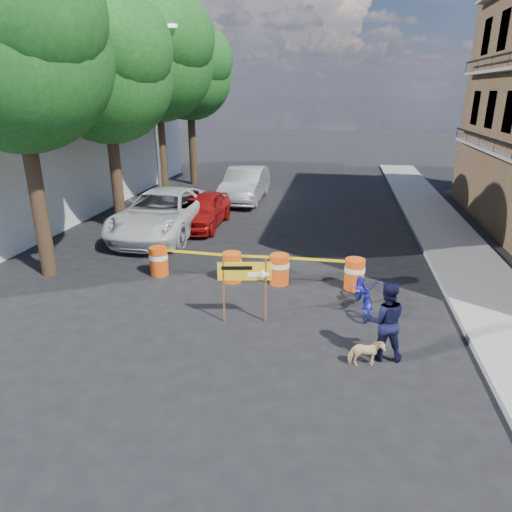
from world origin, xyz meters
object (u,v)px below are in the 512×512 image
at_px(barrel_far_right, 355,273).
at_px(dog, 366,353).
at_px(sedan_silver, 245,184).
at_px(pedestrian, 385,321).
at_px(sedan_red, 203,209).
at_px(detour_sign, 251,276).
at_px(bicycle, 365,275).
at_px(barrel_far_left, 159,260).
at_px(suv_white, 164,213).
at_px(barrel_mid_right, 279,269).
at_px(barrel_mid_left, 232,267).

distance_m(barrel_far_right, dog, 4.00).
bearing_deg(sedan_silver, pedestrian, -67.42).
bearing_deg(sedan_red, detour_sign, -66.12).
bearing_deg(bicycle, sedan_silver, 108.02).
height_order(barrel_far_left, dog, barrel_far_left).
height_order(detour_sign, suv_white, suv_white).
bearing_deg(pedestrian, barrel_mid_right, -57.93).
height_order(barrel_far_left, sedan_silver, sedan_silver).
bearing_deg(suv_white, sedan_red, 48.77).
relative_size(bicycle, sedan_silver, 0.37).
height_order(barrel_far_right, dog, barrel_far_right).
bearing_deg(dog, barrel_far_left, 42.01).
relative_size(bicycle, dog, 2.70).
height_order(dog, sedan_red, sedan_red).
relative_size(suv_white, sedan_silver, 1.19).
bearing_deg(barrel_mid_right, barrel_far_left, 179.42).
distance_m(sedan_red, sedan_silver, 5.16).
bearing_deg(barrel_mid_left, detour_sign, -66.87).
relative_size(dog, sedan_silver, 0.14).
bearing_deg(suv_white, sedan_silver, 73.60).
bearing_deg(barrel_far_right, barrel_mid_left, -178.56).
relative_size(barrel_far_right, sedan_silver, 0.17).
xyz_separation_m(suv_white, sedan_red, (1.20, 1.32, -0.14)).
bearing_deg(pedestrian, barrel_far_right, -86.57).
distance_m(barrel_mid_right, barrel_far_right, 2.16).
bearing_deg(pedestrian, bicycle, -86.96).
height_order(barrel_far_right, sedan_red, sedan_red).
height_order(barrel_mid_left, pedestrian, pedestrian).
height_order(sedan_red, sedan_silver, sedan_silver).
xyz_separation_m(barrel_mid_left, detour_sign, (1.03, -2.41, 0.73)).
xyz_separation_m(detour_sign, sedan_red, (-3.57, 8.00, -0.48)).
bearing_deg(pedestrian, sedan_silver, -72.35).
relative_size(barrel_mid_right, pedestrian, 0.51).
relative_size(sedan_red, sedan_silver, 0.82).
bearing_deg(bicycle, barrel_mid_right, 144.28).
bearing_deg(bicycle, barrel_mid_left, 155.18).
bearing_deg(bicycle, sedan_red, 126.01).
distance_m(barrel_mid_left, bicycle, 4.00).
distance_m(pedestrian, suv_white, 11.03).
bearing_deg(suv_white, barrel_far_left, -70.48).
relative_size(barrel_far_left, barrel_mid_left, 1.00).
bearing_deg(barrel_far_left, barrel_mid_left, -2.85).
relative_size(barrel_far_left, barrel_far_right, 1.00).
bearing_deg(suv_white, barrel_mid_left, -47.89).
distance_m(detour_sign, suv_white, 8.21).
relative_size(barrel_far_left, bicycle, 0.47).
bearing_deg(barrel_far_left, bicycle, -12.39).
bearing_deg(barrel_far_right, bicycle, -81.26).
height_order(barrel_far_right, sedan_silver, sedan_silver).
relative_size(pedestrian, suv_white, 0.28).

